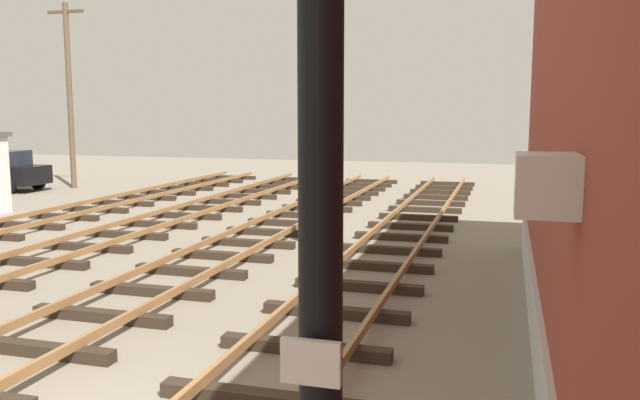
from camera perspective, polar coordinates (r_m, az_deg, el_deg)
The scene contains 3 objects.
signal_mast at distance 2.53m, azimuth -0.05°, elevation 9.28°, with size 0.36×0.40×5.55m.
utility_pole_far at distance 31.58m, azimuth -21.03°, elevation 8.75°, with size 1.80×0.24×8.21m.
track_worker_foreground at distance 16.78m, azimuth -0.31°, elevation -0.85°, with size 0.40×0.40×1.87m.
Camera 1 is at (3.73, -5.03, 3.40)m, focal length 36.65 mm.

